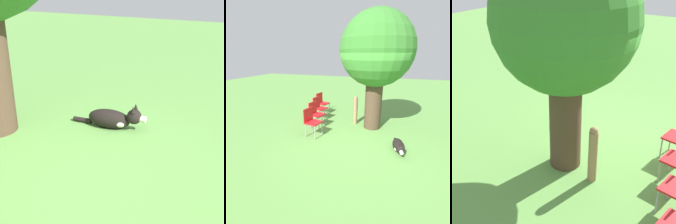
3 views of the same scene
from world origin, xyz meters
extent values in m
plane|color=#609947|center=(0.00, 0.00, 0.00)|extent=(30.00, 30.00, 0.00)
cylinder|color=#4C3828|center=(0.21, 1.02, 0.99)|extent=(0.56, 0.56, 1.97)
sphere|color=#387A2D|center=(0.21, 1.02, 2.61)|extent=(2.30, 2.30, 2.30)
ellipsoid|color=black|center=(1.09, -0.29, 0.13)|extent=(0.37, 0.67, 0.26)
ellipsoid|color=silver|center=(1.12, -0.46, 0.12)|extent=(0.27, 0.25, 0.16)
sphere|color=black|center=(1.15, -0.66, 0.22)|extent=(0.23, 0.23, 0.21)
cylinder|color=silver|center=(1.16, -0.78, 0.20)|extent=(0.10, 0.10, 0.09)
cone|color=black|center=(1.20, -0.65, 0.34)|extent=(0.07, 0.07, 0.09)
cone|color=black|center=(1.09, -0.67, 0.34)|extent=(0.07, 0.07, 0.09)
cylinder|color=black|center=(1.03, 0.14, 0.04)|extent=(0.11, 0.29, 0.07)
cylinder|color=#937551|center=(-0.43, 1.19, 0.47)|extent=(0.15, 0.15, 0.95)
sphere|color=#937551|center=(-0.43, 1.19, 0.97)|extent=(0.14, 0.14, 0.14)
cube|color=red|center=(-1.44, -0.23, 0.45)|extent=(0.49, 0.51, 0.04)
cube|color=red|center=(-1.63, -0.19, 0.68)|extent=(0.11, 0.44, 0.42)
cylinder|color=#99999E|center=(-1.23, -0.07, 0.22)|extent=(0.03, 0.03, 0.43)
cylinder|color=#99999E|center=(-1.29, -0.45, 0.22)|extent=(0.03, 0.03, 0.43)
cylinder|color=#99999E|center=(-1.58, -0.01, 0.22)|extent=(0.03, 0.03, 0.43)
cylinder|color=#99999E|center=(-1.65, -0.38, 0.22)|extent=(0.03, 0.03, 0.43)
cube|color=red|center=(-1.63, 0.48, 0.45)|extent=(0.49, 0.51, 0.04)
cube|color=red|center=(-1.82, 0.52, 0.68)|extent=(0.11, 0.44, 0.42)
cylinder|color=#99999E|center=(-1.41, 0.64, 0.22)|extent=(0.03, 0.03, 0.43)
cylinder|color=#99999E|center=(-1.48, 0.27, 0.22)|extent=(0.03, 0.03, 0.43)
cylinder|color=#99999E|center=(-1.77, 0.70, 0.22)|extent=(0.03, 0.03, 0.43)
cylinder|color=#99999E|center=(-1.84, 0.33, 0.22)|extent=(0.03, 0.03, 0.43)
cube|color=red|center=(-1.81, 1.20, 0.45)|extent=(0.49, 0.51, 0.04)
cube|color=red|center=(-2.00, 1.23, 0.68)|extent=(0.11, 0.44, 0.42)
cylinder|color=#99999E|center=(-1.60, 1.35, 0.22)|extent=(0.03, 0.03, 0.43)
cylinder|color=#99999E|center=(-1.67, 0.98, 0.22)|extent=(0.03, 0.03, 0.43)
cylinder|color=#99999E|center=(-1.96, 1.42, 0.22)|extent=(0.03, 0.03, 0.43)
cylinder|color=#99999E|center=(-2.03, 1.04, 0.22)|extent=(0.03, 0.03, 0.43)
cube|color=red|center=(-2.00, 1.91, 0.45)|extent=(0.49, 0.51, 0.04)
cube|color=red|center=(-2.19, 1.94, 0.68)|extent=(0.11, 0.44, 0.42)
cylinder|color=#99999E|center=(-1.79, 2.06, 0.22)|extent=(0.03, 0.03, 0.43)
cylinder|color=#99999E|center=(-1.86, 1.69, 0.22)|extent=(0.03, 0.03, 0.43)
cylinder|color=#99999E|center=(-2.14, 2.13, 0.22)|extent=(0.03, 0.03, 0.43)
cylinder|color=#99999E|center=(-2.21, 1.75, 0.22)|extent=(0.03, 0.03, 0.43)
sphere|color=#E54C33|center=(1.03, 0.18, 0.03)|extent=(0.07, 0.07, 0.07)
camera|label=1|loc=(-2.38, -2.39, 1.92)|focal=50.00mm
camera|label=2|loc=(0.85, -4.78, 2.47)|focal=28.00mm
camera|label=3|loc=(-2.33, 5.04, 3.50)|focal=50.00mm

